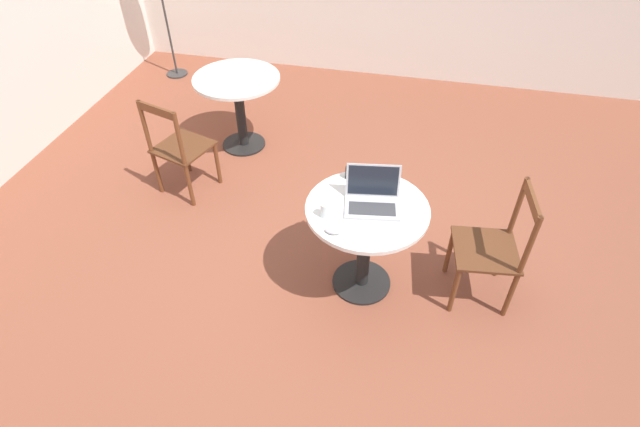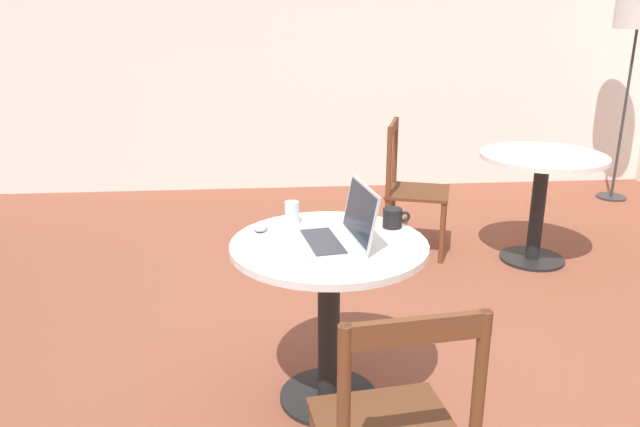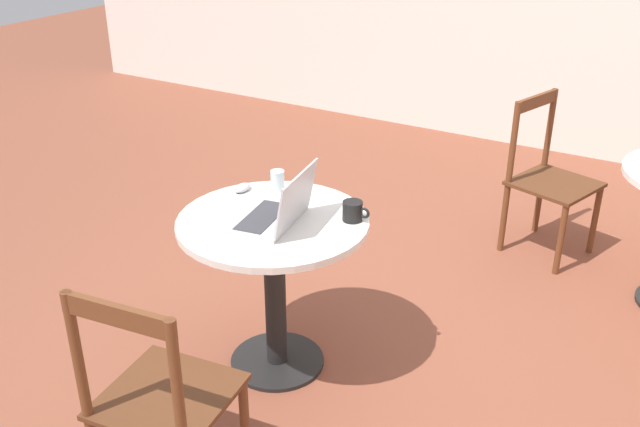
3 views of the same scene
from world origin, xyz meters
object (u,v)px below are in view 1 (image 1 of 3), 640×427
Objects in this scene: chair_near_front at (493,249)px; mug at (351,172)px; cafe_table_mid at (238,95)px; cafe_table_near at (366,228)px; mouse at (333,231)px; chair_mid_left at (179,148)px; drinking_glass at (325,210)px; laptop at (372,199)px.

chair_near_front reaches higher than mug.
cafe_table_mid is 1.83m from mug.
cafe_table_near is 8.11× the size of mouse.
mug is at bearing -0.93° from mouse.
cafe_table_near is 0.38m from mouse.
mouse is at bearing -123.51° from chair_mid_left.
chair_near_front is 1.18m from drinking_glass.
chair_mid_left is 1.75m from drinking_glass.
cafe_table_mid is at bearing 46.09° from mug.
laptop reaches higher than cafe_table_mid.
chair_mid_left is at bearing 162.62° from cafe_table_mid.
mug is (0.26, 0.18, -0.01)m from laptop.
cafe_table_mid is 6.71× the size of mug.
laptop reaches higher than cafe_table_near.
mouse is at bearing 110.59° from chair_near_front.
mouse is (-0.31, 0.19, -0.03)m from laptop.
chair_near_front is 2.65m from chair_mid_left.
cafe_table_mid is 0.88× the size of chair_mid_left.
mouse is 0.58m from mug.
chair_near_front is 0.90m from laptop.
cafe_table_near is 6.71× the size of mug.
mouse reaches higher than cafe_table_mid.
drinking_glass reaches higher than cafe_table_near.
chair_mid_left is at bearing 67.80° from laptop.
chair_near_front is 2.36× the size of laptop.
cafe_table_near is at bearing 96.96° from chair_near_front.
laptop reaches higher than chair_near_front.
chair_near_front is 1.09m from mug.
laptop is at bearing 94.83° from chair_near_front.
chair_near_front is at bearing -77.52° from drinking_glass.
laptop is 0.37m from mouse.
chair_near_front is at bearing -83.04° from cafe_table_near.
chair_near_front is at bearing -69.41° from mouse.
chair_mid_left is 7.59× the size of mug.
cafe_table_near is 0.88× the size of chair_mid_left.
drinking_glass is at bearing 168.27° from mug.
cafe_table_near is 0.40m from mug.
cafe_table_mid is at bearing 44.47° from laptop.
mug is (0.29, 0.16, 0.22)m from cafe_table_near.
mug is (-1.26, -1.31, 0.22)m from cafe_table_mid.
mouse is at bearing 148.80° from cafe_table_near.
chair_near_front is 9.18× the size of mouse.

